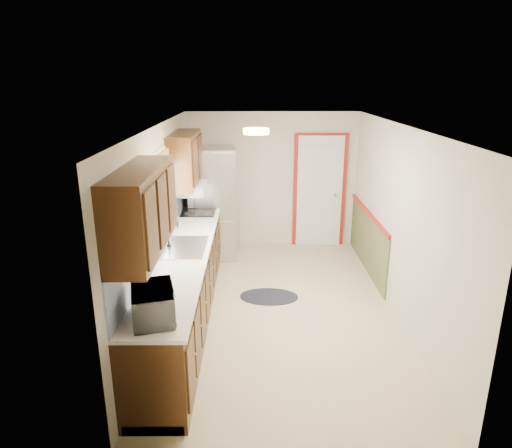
{
  "coord_description": "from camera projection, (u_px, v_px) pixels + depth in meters",
  "views": [
    {
      "loc": [
        -0.34,
        -5.48,
        2.93
      ],
      "look_at": [
        -0.3,
        0.1,
        1.15
      ],
      "focal_mm": 32.0,
      "sensor_mm": 36.0,
      "label": 1
    }
  ],
  "objects": [
    {
      "name": "refrigerator",
      "position": [
        213.0,
        203.0,
        7.68
      ],
      "size": [
        0.83,
        0.81,
        1.87
      ],
      "rotation": [
        0.0,
        0.0,
        0.08
      ],
      "color": "#B7B7BC",
      "rests_on": "ground"
    },
    {
      "name": "kitchen_run",
      "position": [
        180.0,
        260.0,
        5.59
      ],
      "size": [
        0.63,
        4.0,
        2.2
      ],
      "color": "#391F0D",
      "rests_on": "ground"
    },
    {
      "name": "rug",
      "position": [
        269.0,
        297.0,
        6.42
      ],
      "size": [
        0.85,
        0.58,
        0.01
      ],
      "primitive_type": "ellipsoid",
      "rotation": [
        0.0,
        0.0,
        -0.06
      ],
      "color": "black",
      "rests_on": "ground"
    },
    {
      "name": "back_wall_trim",
      "position": [
        329.0,
        201.0,
        7.96
      ],
      "size": [
        1.12,
        2.3,
        2.08
      ],
      "color": "maroon",
      "rests_on": "ground"
    },
    {
      "name": "microwave",
      "position": [
        153.0,
        301.0,
        3.91
      ],
      "size": [
        0.41,
        0.58,
        0.35
      ],
      "primitive_type": "imported",
      "rotation": [
        0.0,
        0.0,
        1.83
      ],
      "color": "white",
      "rests_on": "kitchen_run"
    },
    {
      "name": "ceiling_fixture",
      "position": [
        256.0,
        131.0,
        5.21
      ],
      "size": [
        0.3,
        0.3,
        0.06
      ],
      "primitive_type": "cylinder",
      "color": "#FFD88C",
      "rests_on": "room_shell"
    },
    {
      "name": "room_shell",
      "position": [
        280.0,
        223.0,
        5.75
      ],
      "size": [
        3.2,
        5.2,
        2.52
      ],
      "color": "#C6B88C",
      "rests_on": "ground"
    },
    {
      "name": "cooktop",
      "position": [
        199.0,
        211.0,
        7.15
      ],
      "size": [
        0.52,
        0.62,
        0.02
      ],
      "primitive_type": "cube",
      "color": "black",
      "rests_on": "kitchen_run"
    }
  ]
}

